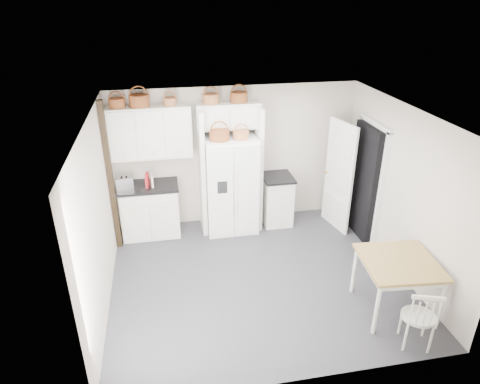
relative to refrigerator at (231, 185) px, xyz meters
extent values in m
plane|color=#3F3F43|center=(0.15, -1.63, -0.89)|extent=(4.50, 4.50, 0.00)
plane|color=white|center=(0.15, -1.63, 1.71)|extent=(4.50, 4.50, 0.00)
plane|color=beige|center=(0.15, 0.37, 0.41)|extent=(4.50, 0.00, 4.50)
plane|color=beige|center=(-2.10, -1.63, 0.41)|extent=(0.00, 4.00, 4.00)
plane|color=beige|center=(2.40, -1.63, 0.41)|extent=(0.00, 4.00, 4.00)
cube|color=white|center=(0.00, 0.00, 0.00)|extent=(0.92, 0.74, 1.78)
cube|color=white|center=(-1.48, 0.07, -0.42)|extent=(1.01, 0.64, 0.94)
cube|color=white|center=(0.89, 0.07, -0.43)|extent=(0.52, 0.63, 0.92)
cube|color=brown|center=(1.85, -2.69, -0.48)|extent=(1.07, 1.07, 0.82)
cube|color=white|center=(1.80, -3.35, -0.45)|extent=(0.53, 0.51, 0.88)
cube|color=black|center=(-1.48, 0.07, 0.07)|extent=(1.05, 0.68, 0.04)
cube|color=black|center=(0.89, 0.07, 0.05)|extent=(0.56, 0.67, 0.04)
cube|color=silver|center=(-1.86, 0.01, 0.19)|extent=(0.31, 0.20, 0.20)
cube|color=#B01C22|center=(-1.48, -0.01, 0.22)|extent=(0.07, 0.18, 0.26)
cube|color=beige|center=(-1.40, -0.01, 0.20)|extent=(0.05, 0.15, 0.22)
cylinder|color=brown|center=(-1.84, 0.20, 1.53)|extent=(0.27, 0.27, 0.15)
cylinder|color=brown|center=(-1.48, 0.20, 1.56)|extent=(0.33, 0.33, 0.19)
cylinder|color=brown|center=(-0.98, 0.20, 1.52)|extent=(0.22, 0.22, 0.13)
cylinder|color=brown|center=(-0.30, 0.20, 1.54)|extent=(0.29, 0.29, 0.16)
cylinder|color=brown|center=(0.19, 0.20, 1.54)|extent=(0.30, 0.30, 0.17)
cylinder|color=brown|center=(-0.20, -0.10, 0.98)|extent=(0.34, 0.34, 0.18)
cylinder|color=brown|center=(0.17, -0.10, 0.96)|extent=(0.27, 0.27, 0.15)
cube|color=white|center=(-1.35, 0.20, 1.01)|extent=(1.40, 0.34, 0.90)
cube|color=white|center=(0.00, 0.20, 1.23)|extent=(1.12, 0.34, 0.45)
cube|color=white|center=(-0.51, 0.07, 0.26)|extent=(0.08, 0.60, 2.30)
cube|color=white|center=(0.51, 0.07, 0.26)|extent=(0.08, 0.60, 2.30)
cube|color=black|center=(-2.05, -0.28, 0.41)|extent=(0.09, 0.09, 2.60)
cube|color=black|center=(2.31, -0.63, 0.13)|extent=(0.18, 0.85, 2.05)
cube|color=white|center=(1.95, -0.30, 0.13)|extent=(0.21, 0.79, 2.05)
camera|label=1|loc=(-1.15, -6.98, 3.24)|focal=32.00mm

